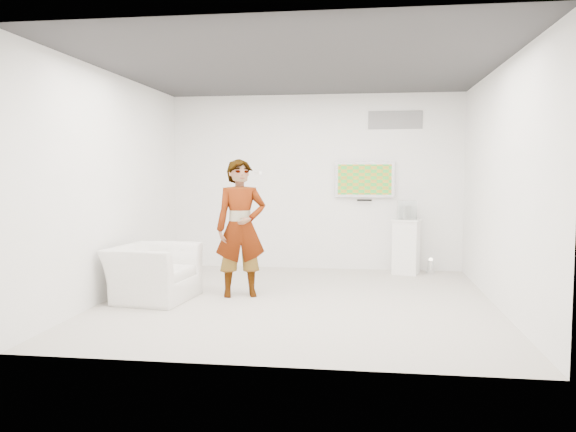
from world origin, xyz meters
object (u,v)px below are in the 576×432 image
at_px(armchair, 153,273).
at_px(floor_uplight, 431,266).
at_px(tv, 365,180).
at_px(person, 241,228).
at_px(pedestal, 406,246).

xyz_separation_m(armchair, floor_uplight, (3.85, 2.40, -0.23)).
distance_m(tv, person, 2.87).
bearing_deg(tv, person, -126.11).
relative_size(tv, person, 0.54).
bearing_deg(pedestal, armchair, -145.68).
distance_m(tv, pedestal, 1.32).
xyz_separation_m(person, armchair, (-1.10, -0.36, -0.57)).
bearing_deg(person, armchair, -179.70).
distance_m(person, floor_uplight, 3.52).
distance_m(person, armchair, 1.29).
distance_m(tv, floor_uplight, 1.81).
bearing_deg(armchair, pedestal, -48.72).
bearing_deg(floor_uplight, armchair, -148.08).
xyz_separation_m(tv, floor_uplight, (1.10, -0.22, -1.43)).
xyz_separation_m(tv, armchair, (-2.76, -2.62, -1.19)).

